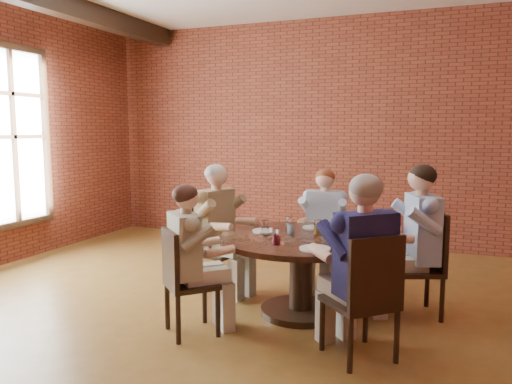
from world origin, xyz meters
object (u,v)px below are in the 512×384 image
(chair_a, at_px, (424,260))
(diner_c, at_px, (219,229))
(chair_e, at_px, (367,294))
(diner_a, at_px, (415,241))
(diner_d, at_px, (191,260))
(smartphone, at_px, (323,249))
(diner_e, at_px, (360,267))
(dining_table, at_px, (301,260))
(chair_c, at_px, (213,243))
(chair_d, at_px, (183,278))
(chair_b, at_px, (325,239))
(diner_b, at_px, (324,227))

(chair_a, relative_size, diner_c, 0.72)
(chair_a, xyz_separation_m, chair_e, (-0.35, -1.19, -0.00))
(chair_a, xyz_separation_m, diner_a, (-0.09, -0.03, 0.18))
(diner_d, bearing_deg, smartphone, -118.68)
(diner_c, xyz_separation_m, diner_d, (0.26, -1.09, -0.04))
(diner_c, height_order, smartphone, diner_c)
(diner_a, distance_m, chair_e, 1.20)
(diner_c, height_order, diner_e, diner_e)
(dining_table, relative_size, diner_c, 1.11)
(dining_table, distance_m, chair_e, 1.07)
(diner_c, bearing_deg, dining_table, -90.00)
(chair_c, relative_size, chair_d, 1.05)
(chair_b, bearing_deg, diner_a, -35.97)
(chair_a, height_order, diner_b, diner_b)
(chair_a, xyz_separation_m, diner_c, (-2.08, -0.09, 0.16))
(dining_table, xyz_separation_m, diner_e, (0.67, -0.71, 0.18))
(chair_d, bearing_deg, chair_b, -68.04)
(diner_d, bearing_deg, diner_b, -68.13)
(diner_c, distance_m, chair_d, 1.18)
(chair_d, xyz_separation_m, diner_e, (1.46, 0.12, 0.21))
(chair_b, distance_m, diner_c, 1.24)
(diner_c, distance_m, chair_e, 2.06)
(chair_e, bearing_deg, dining_table, -90.00)
(chair_a, distance_m, chair_c, 2.17)
(diner_b, relative_size, smartphone, 8.86)
(chair_a, bearing_deg, diner_a, -90.00)
(diner_e, bearing_deg, chair_e, 90.00)
(chair_d, bearing_deg, chair_c, -32.29)
(chair_b, relative_size, smartphone, 6.26)
(dining_table, height_order, chair_b, chair_b)
(dining_table, relative_size, chair_c, 1.59)
(chair_b, xyz_separation_m, diner_e, (0.70, -1.78, 0.21))
(chair_d, bearing_deg, smartphone, -116.84)
(diner_c, relative_size, diner_e, 0.97)
(chair_a, height_order, chair_e, chair_a)
(chair_b, xyz_separation_m, chair_d, (-0.77, -1.90, -0.00))
(chair_c, bearing_deg, diner_e, -103.28)
(chair_c, xyz_separation_m, chair_d, (0.29, -1.18, -0.02))
(diner_c, height_order, chair_e, diner_c)
(diner_a, relative_size, diner_b, 1.09)
(dining_table, distance_m, smartphone, 0.59)
(diner_e, bearing_deg, diner_b, -111.08)
(chair_c, distance_m, diner_c, 0.19)
(dining_table, relative_size, diner_b, 1.17)
(chair_c, relative_size, diner_d, 0.75)
(smartphone, bearing_deg, chair_a, 65.59)
(chair_b, relative_size, diner_e, 0.65)
(diner_b, xyz_separation_m, diner_d, (-0.71, -1.77, -0.01))
(chair_b, relative_size, diner_c, 0.67)
(diner_c, relative_size, diner_d, 1.07)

